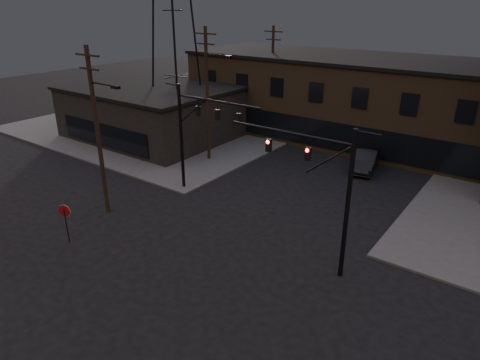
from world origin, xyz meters
name	(u,v)px	position (x,y,z in m)	size (l,w,h in m)	color
ground	(191,273)	(0.00, 0.00, 0.00)	(140.00, 140.00, 0.00)	black
sidewalk_nw	(178,121)	(-22.00, 22.00, 0.07)	(30.00, 30.00, 0.15)	#474744
building_row	(381,104)	(0.00, 28.00, 4.00)	(40.00, 12.00, 8.00)	brown
building_left	(151,113)	(-20.00, 16.00, 2.50)	(16.00, 12.00, 5.00)	black
traffic_signal_near	(328,185)	(5.36, 4.50, 4.93)	(7.12, 0.24, 8.00)	black
traffic_signal_far	(194,128)	(-6.72, 8.00, 5.01)	(7.12, 0.24, 8.00)	black
stop_sign	(65,215)	(-8.00, -1.99, 1.84)	(0.72, 0.33, 2.48)	black
utility_pole_near	(98,129)	(-9.43, 2.00, 5.87)	(3.70, 0.28, 11.00)	black
utility_pole_mid	(208,92)	(-10.44, 14.00, 6.13)	(3.70, 0.28, 11.50)	black
utility_pole_far	(272,77)	(-11.50, 26.00, 5.78)	(2.20, 0.28, 11.00)	black
transmission_tower	(173,10)	(-18.00, 18.00, 12.50)	(7.00, 7.00, 25.00)	black
car_crossing	(365,160)	(1.82, 20.03, 0.84)	(1.78, 5.12, 1.69)	black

